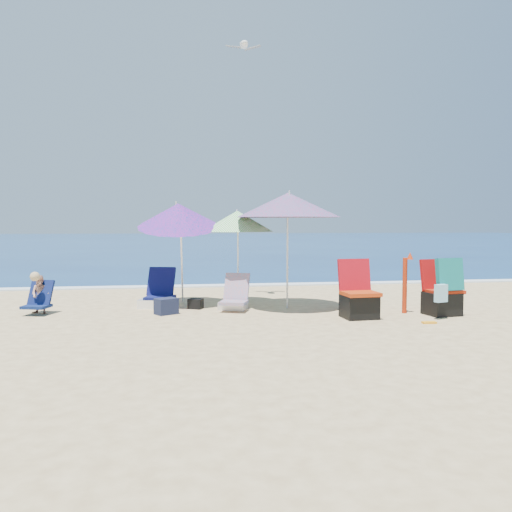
{
  "coord_description": "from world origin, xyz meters",
  "views": [
    {
      "loc": [
        -1.81,
        -9.15,
        1.74
      ],
      "look_at": [
        -0.3,
        1.0,
        1.1
      ],
      "focal_mm": 36.05,
      "sensor_mm": 36.0,
      "label": 1
    }
  ],
  "objects": [
    {
      "name": "umbrella_turquoise",
      "position": [
        0.37,
        1.09,
        2.12
      ],
      "size": [
        2.68,
        2.68,
        2.41
      ],
      "color": "silver",
      "rests_on": "ground"
    },
    {
      "name": "camp_chair_left",
      "position": [
        1.46,
        -0.09,
        0.33
      ],
      "size": [
        0.66,
        0.7,
        1.09
      ],
      "color": "#B0310C",
      "rests_on": "ground"
    },
    {
      "name": "chair_rainbow",
      "position": [
        -0.72,
        1.17,
        0.19
      ],
      "size": [
        0.71,
        0.91,
        0.73
      ],
      "color": "#E56550",
      "rests_on": "ground"
    },
    {
      "name": "bag_navy_a",
      "position": [
        -2.08,
        0.83,
        0.15
      ],
      "size": [
        0.49,
        0.45,
        0.31
      ],
      "color": "#181E36",
      "rests_on": "ground"
    },
    {
      "name": "sea",
      "position": [
        0.0,
        45.0,
        -0.05
      ],
      "size": [
        120.0,
        80.0,
        0.12
      ],
      "color": "navy",
      "rests_on": "ground"
    },
    {
      "name": "camp_chair_right",
      "position": [
        3.13,
        -0.07,
        0.4
      ],
      "size": [
        0.78,
        0.93,
        1.11
      ],
      "color": "#A5200B",
      "rests_on": "ground"
    },
    {
      "name": "chair_navy",
      "position": [
        -2.29,
        1.74,
        0.22
      ],
      "size": [
        0.8,
        0.85,
        0.82
      ],
      "color": "#0C1247",
      "rests_on": "ground"
    },
    {
      "name": "seagull",
      "position": [
        -0.39,
        2.2,
        5.63
      ],
      "size": [
        0.79,
        0.56,
        0.14
      ],
      "color": "white"
    },
    {
      "name": "person_left",
      "position": [
        -4.5,
        1.22,
        0.38
      ],
      "size": [
        0.58,
        0.61,
        0.84
      ],
      "color": "tan",
      "rests_on": "ground"
    },
    {
      "name": "umbrella_blue",
      "position": [
        -1.83,
        1.75,
        1.93
      ],
      "size": [
        1.83,
        1.89,
        2.35
      ],
      "color": "white",
      "rests_on": "ground"
    },
    {
      "name": "foam",
      "position": [
        0.0,
        5.1,
        0.02
      ],
      "size": [
        120.0,
        0.5,
        0.04
      ],
      "color": "white",
      "rests_on": "ground"
    },
    {
      "name": "furled_umbrella",
      "position": [
        2.54,
        0.25,
        0.66
      ],
      "size": [
        0.17,
        0.25,
        1.2
      ],
      "color": "#AB270C",
      "rests_on": "ground"
    },
    {
      "name": "bag_black_a",
      "position": [
        -1.5,
        1.39,
        0.1
      ],
      "size": [
        0.34,
        0.31,
        0.21
      ],
      "color": "black",
      "rests_on": "ground"
    },
    {
      "name": "orange_item",
      "position": [
        2.5,
        -0.79,
        0.02
      ],
      "size": [
        0.25,
        0.12,
        0.03
      ],
      "color": "orange",
      "rests_on": "ground"
    },
    {
      "name": "ground",
      "position": [
        0.0,
        0.0,
        0.0
      ],
      "size": [
        120.0,
        120.0,
        0.0
      ],
      "color": "#D8BC84",
      "rests_on": "ground"
    },
    {
      "name": "person_center",
      "position": [
        1.67,
        0.82,
        0.38
      ],
      "size": [
        0.57,
        0.48,
        0.79
      ],
      "color": "tan",
      "rests_on": "ground"
    },
    {
      "name": "umbrella_striped",
      "position": [
        -0.59,
        1.8,
        1.8
      ],
      "size": [
        1.94,
        1.94,
        2.06
      ],
      "color": "white",
      "rests_on": "ground"
    },
    {
      "name": "bag_black_b",
      "position": [
        1.7,
        0.66,
        0.09
      ],
      "size": [
        0.28,
        0.24,
        0.19
      ],
      "color": "black",
      "rests_on": "ground"
    }
  ]
}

